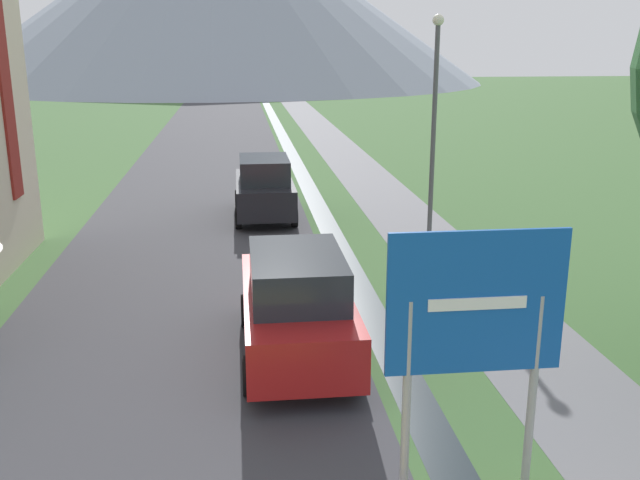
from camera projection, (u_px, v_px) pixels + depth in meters
The scene contains 8 objects.
ground_plane at pixel (279, 202), 23.23m from camera, with size 160.00×160.00×0.00m, color #3D6033.
road at pixel (211, 156), 32.52m from camera, with size 6.40×60.00×0.01m.
footpath at pixel (343, 154), 33.20m from camera, with size 2.20×60.00×0.01m.
drainage_channel at pixel (292, 154), 32.93m from camera, with size 0.60×60.00×0.00m.
road_sign at pixel (475, 324), 7.85m from camera, with size 2.01×0.11×3.14m.
parked_car_near at pixel (296, 304), 11.68m from camera, with size 1.82×4.27×1.82m.
parked_car_far at pixel (264, 188), 20.93m from camera, with size 1.75×3.89×1.82m.
streetlamp at pixel (434, 113), 17.75m from camera, with size 0.28×0.28×5.70m.
Camera 1 is at (-1.28, -2.71, 5.08)m, focal length 40.00 mm.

